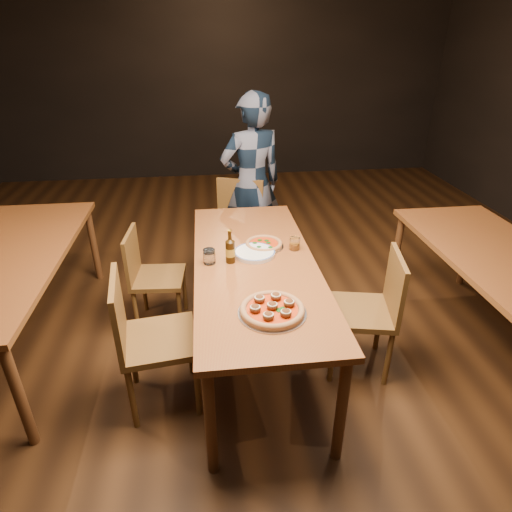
{
  "coord_description": "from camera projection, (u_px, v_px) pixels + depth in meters",
  "views": [
    {
      "loc": [
        -0.3,
        -2.48,
        2.1
      ],
      "look_at": [
        0.0,
        -0.05,
        0.82
      ],
      "focal_mm": 30.0,
      "sensor_mm": 36.0,
      "label": 1
    }
  ],
  "objects": [
    {
      "name": "table_main",
      "position": [
        255.0,
        271.0,
        2.87
      ],
      "size": [
        0.8,
        2.0,
        0.75
      ],
      "color": "maroon",
      "rests_on": "ground"
    },
    {
      "name": "plate_stack",
      "position": [
        255.0,
        253.0,
        2.92
      ],
      "size": [
        0.28,
        0.28,
        0.03
      ],
      "primitive_type": "cylinder",
      "color": "white",
      "rests_on": "table_main"
    },
    {
      "name": "table_right",
      "position": [
        509.0,
        271.0,
        2.87
      ],
      "size": [
        0.8,
        2.0,
        0.75
      ],
      "color": "maroon",
      "rests_on": "ground"
    },
    {
      "name": "diner",
      "position": [
        252.0,
        185.0,
        4.01
      ],
      "size": [
        0.7,
        0.56,
        1.67
      ],
      "primitive_type": "imported",
      "rotation": [
        0.0,
        0.0,
        3.43
      ],
      "color": "black",
      "rests_on": "ground"
    },
    {
      "name": "room_shell",
      "position": [
        255.0,
        83.0,
        2.32
      ],
      "size": [
        9.0,
        9.0,
        9.0
      ],
      "color": "black",
      "rests_on": "ground"
    },
    {
      "name": "beer_bottle",
      "position": [
        230.0,
        251.0,
        2.79
      ],
      "size": [
        0.06,
        0.06,
        0.23
      ],
      "rotation": [
        0.0,
        0.0,
        0.21
      ],
      "color": "black",
      "rests_on": "table_main"
    },
    {
      "name": "pizza_meatball",
      "position": [
        272.0,
        309.0,
        2.3
      ],
      "size": [
        0.37,
        0.37,
        0.07
      ],
      "rotation": [
        0.0,
        0.0,
        -0.11
      ],
      "color": "#B7B7BF",
      "rests_on": "table_main"
    },
    {
      "name": "table_left",
      "position": [
        6.0,
        265.0,
        2.95
      ],
      "size": [
        0.8,
        2.0,
        0.75
      ],
      "color": "maroon",
      "rests_on": "ground"
    },
    {
      "name": "chair_main_nw",
      "position": [
        159.0,
        339.0,
        2.56
      ],
      "size": [
        0.5,
        0.5,
        0.95
      ],
      "primitive_type": null,
      "rotation": [
        0.0,
        0.0,
        1.7
      ],
      "color": "brown",
      "rests_on": "ground"
    },
    {
      "name": "ground",
      "position": [
        255.0,
        350.0,
        3.18
      ],
      "size": [
        9.0,
        9.0,
        0.0
      ],
      "primitive_type": "plane",
      "color": "black"
    },
    {
      "name": "amber_glass",
      "position": [
        295.0,
        243.0,
        2.98
      ],
      "size": [
        0.07,
        0.07,
        0.09
      ],
      "primitive_type": "cylinder",
      "color": "#A65B12",
      "rests_on": "table_main"
    },
    {
      "name": "chair_main_sw",
      "position": [
        158.0,
        277.0,
        3.32
      ],
      "size": [
        0.42,
        0.42,
        0.83
      ],
      "primitive_type": null,
      "rotation": [
        0.0,
        0.0,
        1.5
      ],
      "color": "brown",
      "rests_on": "ground"
    },
    {
      "name": "chair_end",
      "position": [
        235.0,
        231.0,
        3.95
      ],
      "size": [
        0.56,
        0.56,
        0.95
      ],
      "primitive_type": null,
      "rotation": [
        0.0,
        0.0,
        -0.34
      ],
      "color": "brown",
      "rests_on": "ground"
    },
    {
      "name": "pizza_margherita",
      "position": [
        264.0,
        244.0,
        3.03
      ],
      "size": [
        0.28,
        0.28,
        0.04
      ],
      "rotation": [
        0.0,
        0.0,
        -0.08
      ],
      "color": "#B7B7BF",
      "rests_on": "table_main"
    },
    {
      "name": "water_glass",
      "position": [
        209.0,
        256.0,
        2.8
      ],
      "size": [
        0.08,
        0.08,
        0.1
      ],
      "primitive_type": "cylinder",
      "color": "white",
      "rests_on": "table_main"
    },
    {
      "name": "chair_main_e",
      "position": [
        360.0,
        311.0,
        2.85
      ],
      "size": [
        0.5,
        0.5,
        0.91
      ],
      "primitive_type": null,
      "rotation": [
        0.0,
        0.0,
        -1.78
      ],
      "color": "brown",
      "rests_on": "ground"
    }
  ]
}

